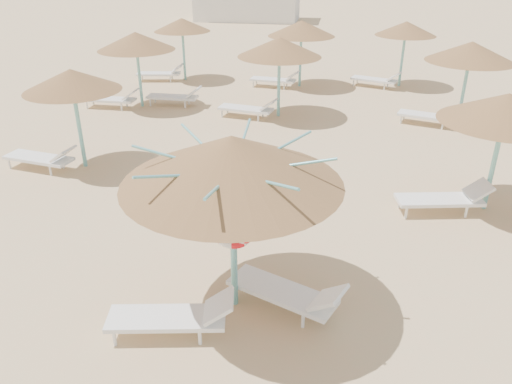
# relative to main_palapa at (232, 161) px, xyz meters

# --- Properties ---
(ground) EXTENTS (120.00, 120.00, 0.00)m
(ground) POSITION_rel_main_palapa_xyz_m (-0.18, -0.02, -2.62)
(ground) COLOR tan
(ground) RESTS_ON ground
(main_palapa) EXTENTS (3.36, 3.36, 3.01)m
(main_palapa) POSITION_rel_main_palapa_xyz_m (0.00, 0.00, 0.00)
(main_palapa) COLOR #6BBABA
(main_palapa) RESTS_ON ground
(lounger_main_a) EXTENTS (2.03, 0.93, 0.71)m
(lounger_main_a) POSITION_rel_main_palapa_xyz_m (-0.76, -0.87, -2.28)
(lounger_main_a) COLOR white
(lounger_main_a) RESTS_ON ground
(lounger_main_b) EXTENTS (2.06, 1.34, 0.72)m
(lounger_main_b) POSITION_rel_main_palapa_xyz_m (0.91, -0.02, -2.28)
(lounger_main_b) COLOR white
(lounger_main_b) RESTS_ON ground
(palapa_field) EXTENTS (20.40, 13.77, 2.72)m
(palapa_field) POSITION_rel_main_palapa_xyz_m (0.99, 10.08, -0.30)
(palapa_field) COLOR #6BBABA
(palapa_field) RESTS_ON ground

